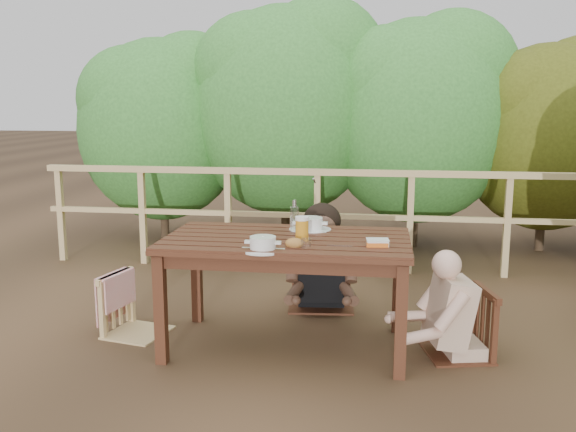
# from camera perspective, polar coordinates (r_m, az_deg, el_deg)

# --- Properties ---
(ground) EXTENTS (60.00, 60.00, 0.00)m
(ground) POSITION_cam_1_polar(r_m,az_deg,el_deg) (4.37, -0.10, -11.80)
(ground) COLOR brown
(ground) RESTS_ON ground
(table) EXTENTS (1.62, 0.91, 0.75)m
(table) POSITION_cam_1_polar(r_m,az_deg,el_deg) (4.25, -0.10, -7.11)
(table) COLOR #3C1D11
(table) RESTS_ON ground
(chair_left) EXTENTS (0.48, 0.48, 0.82)m
(chair_left) POSITION_cam_1_polar(r_m,az_deg,el_deg) (4.59, -13.75, -5.61)
(chair_left) COLOR tan
(chair_left) RESTS_ON ground
(chair_far) EXTENTS (0.57, 0.57, 1.05)m
(chair_far) POSITION_cam_1_polar(r_m,az_deg,el_deg) (5.06, 3.09, -2.52)
(chair_far) COLOR #3C1D11
(chair_far) RESTS_ON ground
(chair_right) EXTENTS (0.50, 0.50, 0.84)m
(chair_right) POSITION_cam_1_polar(r_m,az_deg,el_deg) (4.25, 15.42, -6.84)
(chair_right) COLOR #3C1D11
(chair_right) RESTS_ON ground
(woman) EXTENTS (0.60, 0.71, 1.33)m
(woman) POSITION_cam_1_polar(r_m,az_deg,el_deg) (5.05, 3.13, -0.89)
(woman) COLOR black
(woman) RESTS_ON ground
(diner_right) EXTENTS (0.67, 0.59, 1.17)m
(diner_right) POSITION_cam_1_polar(r_m,az_deg,el_deg) (4.21, 15.94, -4.68)
(diner_right) COLOR tan
(diner_right) RESTS_ON ground
(railing) EXTENTS (5.60, 0.10, 1.01)m
(railing) POSITION_cam_1_polar(r_m,az_deg,el_deg) (6.14, 2.68, -0.37)
(railing) COLOR tan
(railing) RESTS_ON ground
(hedge_row) EXTENTS (6.60, 1.60, 3.80)m
(hedge_row) POSITION_cam_1_polar(r_m,az_deg,el_deg) (7.21, 7.01, 12.30)
(hedge_row) COLOR #316D2A
(hedge_row) RESTS_ON ground
(soup_near) EXTENTS (0.27, 0.27, 0.09)m
(soup_near) POSITION_cam_1_polar(r_m,az_deg,el_deg) (3.83, -2.31, -2.55)
(soup_near) COLOR white
(soup_near) RESTS_ON table
(soup_far) EXTENTS (0.30, 0.30, 0.10)m
(soup_far) POSITION_cam_1_polar(r_m,az_deg,el_deg) (4.40, 2.04, -0.77)
(soup_far) COLOR white
(soup_far) RESTS_ON table
(bread_roll) EXTENTS (0.12, 0.09, 0.07)m
(bread_roll) POSITION_cam_1_polar(r_m,az_deg,el_deg) (3.88, 0.60, -2.52)
(bread_roll) COLOR #B37837
(bread_roll) RESTS_ON table
(beer_glass) EXTENTS (0.09, 0.09, 0.17)m
(beer_glass) POSITION_cam_1_polar(r_m,az_deg,el_deg) (4.04, 1.29, -1.26)
(beer_glass) COLOR orange
(beer_glass) RESTS_ON table
(bottle) EXTENTS (0.06, 0.06, 0.24)m
(bottle) POSITION_cam_1_polar(r_m,az_deg,el_deg) (4.27, 0.59, -0.13)
(bottle) COLOR silver
(bottle) RESTS_ON table
(tumbler) EXTENTS (0.06, 0.06, 0.07)m
(tumbler) POSITION_cam_1_polar(r_m,az_deg,el_deg) (3.85, 1.65, -2.61)
(tumbler) COLOR silver
(tumbler) RESTS_ON table
(butter_tub) EXTENTS (0.15, 0.11, 0.06)m
(butter_tub) POSITION_cam_1_polar(r_m,az_deg,el_deg) (3.93, 8.19, -2.52)
(butter_tub) COLOR white
(butter_tub) RESTS_ON table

